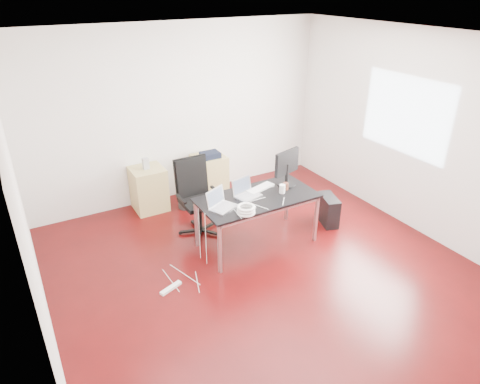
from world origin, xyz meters
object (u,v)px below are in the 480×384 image
filing_cabinet_left (149,189)px  office_chair (196,193)px  desk (257,200)px  pc_tower (328,210)px  filing_cabinet_right (210,175)px

filing_cabinet_left → office_chair: bearing=-68.0°
filing_cabinet_left → desk: bearing=-60.6°
filing_cabinet_left → pc_tower: 2.81m
filing_cabinet_right → office_chair: bearing=-124.6°
filing_cabinet_left → pc_tower: size_ratio=1.56×
desk → filing_cabinet_right: 1.74m
desk → filing_cabinet_left: size_ratio=2.29×
pc_tower → office_chair: bearing=174.3°
filing_cabinet_left → filing_cabinet_right: (1.07, 0.00, 0.00)m
filing_cabinet_left → filing_cabinet_right: size_ratio=1.00×
office_chair → filing_cabinet_left: size_ratio=1.54×
desk → filing_cabinet_right: (0.11, 1.71, -0.33)m
filing_cabinet_left → pc_tower: (2.19, -1.76, -0.13)m
office_chair → pc_tower: (1.80, -0.78, -0.39)m
filing_cabinet_right → pc_tower: (1.12, -1.76, -0.13)m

